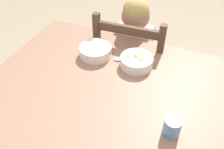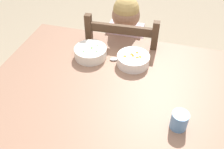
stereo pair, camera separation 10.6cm
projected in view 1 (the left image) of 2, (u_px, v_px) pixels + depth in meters
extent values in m
cube|color=#966D55|center=(116.00, 98.00, 1.15)|extent=(1.29, 0.98, 0.04)
cylinder|color=#966D55|center=(66.00, 74.00, 1.85)|extent=(0.07, 0.07, 0.72)
cube|color=#4F3622|center=(133.00, 66.00, 1.77)|extent=(0.44, 0.44, 0.02)
cube|color=#4F3622|center=(161.00, 79.00, 2.01)|extent=(0.04, 0.04, 0.45)
cube|color=#4F3622|center=(116.00, 69.00, 2.11)|extent=(0.04, 0.04, 0.45)
cube|color=#4F3622|center=(150.00, 113.00, 1.75)|extent=(0.04, 0.04, 0.45)
cube|color=#4F3622|center=(100.00, 100.00, 1.84)|extent=(0.04, 0.04, 0.45)
cube|color=#4F3622|center=(159.00, 60.00, 1.43)|extent=(0.04, 0.04, 0.46)
cube|color=#4F3622|center=(98.00, 48.00, 1.53)|extent=(0.04, 0.04, 0.46)
cube|color=#4F3622|center=(128.00, 30.00, 1.37)|extent=(0.36, 0.04, 0.05)
cube|color=#4F3622|center=(127.00, 51.00, 1.46)|extent=(0.36, 0.04, 0.05)
cube|color=silver|center=(133.00, 49.00, 1.64)|extent=(0.22, 0.14, 0.32)
sphere|color=#A9795A|center=(136.00, 16.00, 1.48)|extent=(0.17, 0.17, 0.17)
sphere|color=tan|center=(136.00, 10.00, 1.46)|extent=(0.16, 0.16, 0.16)
cylinder|color=#3F4C72|center=(118.00, 99.00, 1.83)|extent=(0.07, 0.07, 0.47)
cylinder|color=#3F4C72|center=(132.00, 104.00, 1.80)|extent=(0.07, 0.07, 0.47)
cylinder|color=silver|center=(109.00, 42.00, 1.56)|extent=(0.06, 0.24, 0.13)
cylinder|color=silver|center=(149.00, 52.00, 1.48)|extent=(0.06, 0.24, 0.13)
cylinder|color=white|center=(95.00, 51.00, 1.35)|extent=(0.18, 0.18, 0.06)
cylinder|color=white|center=(96.00, 55.00, 1.36)|extent=(0.08, 0.08, 0.01)
cylinder|color=#3B9028|center=(95.00, 50.00, 1.34)|extent=(0.14, 0.14, 0.03)
sphere|color=#3B9821|center=(97.00, 47.00, 1.33)|extent=(0.01, 0.01, 0.01)
sphere|color=green|center=(97.00, 48.00, 1.33)|extent=(0.01, 0.01, 0.01)
sphere|color=#388C2F|center=(101.00, 51.00, 1.30)|extent=(0.01, 0.01, 0.01)
sphere|color=#3A8D27|center=(102.00, 45.00, 1.34)|extent=(0.01, 0.01, 0.01)
sphere|color=#378D23|center=(88.00, 50.00, 1.31)|extent=(0.01, 0.01, 0.01)
cylinder|color=white|center=(136.00, 62.00, 1.28)|extent=(0.17, 0.17, 0.05)
cylinder|color=white|center=(136.00, 65.00, 1.29)|extent=(0.08, 0.08, 0.01)
cylinder|color=orange|center=(137.00, 60.00, 1.27)|extent=(0.14, 0.14, 0.03)
cube|color=orange|center=(143.00, 60.00, 1.25)|extent=(0.02, 0.02, 0.01)
cube|color=orange|center=(141.00, 55.00, 1.28)|extent=(0.01, 0.01, 0.01)
cube|color=orange|center=(136.00, 58.00, 1.26)|extent=(0.02, 0.02, 0.01)
cube|color=orange|center=(140.00, 60.00, 1.25)|extent=(0.02, 0.02, 0.01)
cube|color=orange|center=(135.00, 56.00, 1.27)|extent=(0.02, 0.02, 0.01)
cube|color=orange|center=(128.00, 58.00, 1.26)|extent=(0.02, 0.02, 0.01)
cube|color=silver|center=(130.00, 60.00, 1.33)|extent=(0.09, 0.04, 0.00)
ellipsoid|color=silver|center=(118.00, 59.00, 1.33)|extent=(0.05, 0.04, 0.01)
cylinder|color=#6297CD|center=(172.00, 127.00, 0.95)|extent=(0.07, 0.07, 0.08)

